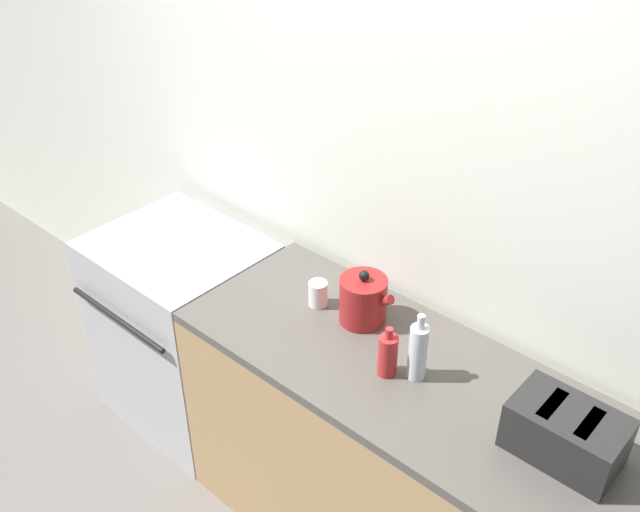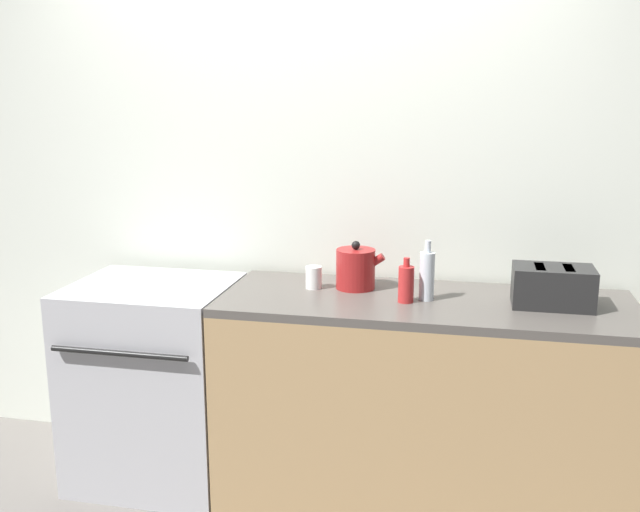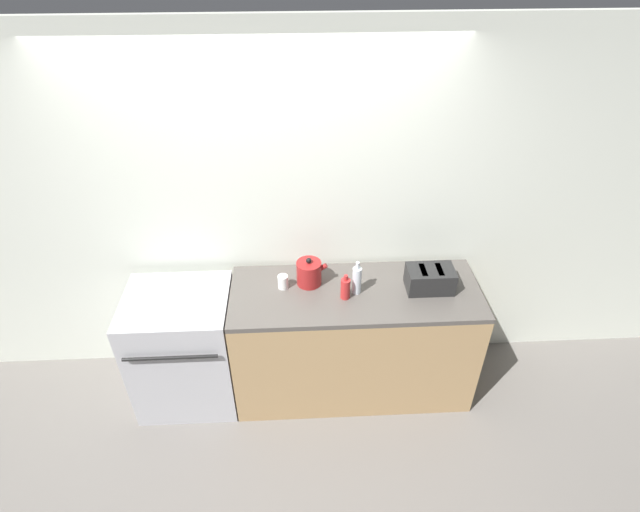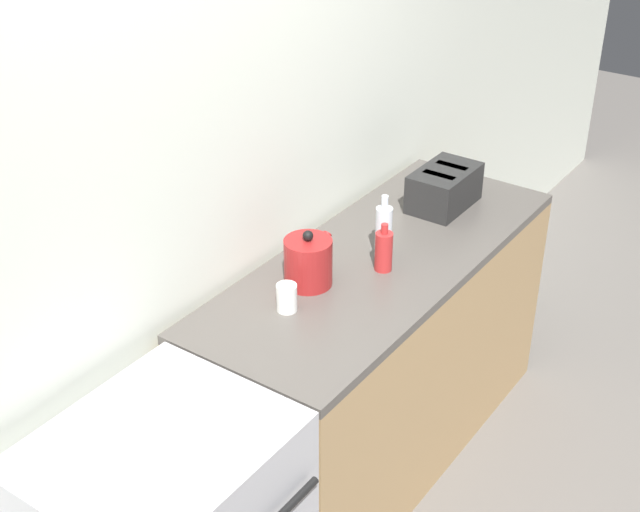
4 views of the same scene
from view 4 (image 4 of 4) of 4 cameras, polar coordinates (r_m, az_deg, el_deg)
wall_back at (r=2.93m, az=-8.46°, el=3.49°), size 8.00×0.05×2.60m
counter_block at (r=3.58m, az=3.69°, el=-6.45°), size 1.71×0.65×0.93m
kettle at (r=3.11m, az=-0.75°, el=-0.36°), size 0.21×0.17×0.21m
toaster at (r=3.68m, az=7.95°, el=4.35°), size 0.31×0.20×0.16m
bottle_clear at (r=3.27m, az=4.09°, el=1.58°), size 0.06×0.06×0.25m
bottle_red at (r=3.20m, az=4.10°, el=0.35°), size 0.06×0.06×0.19m
cup_white at (r=2.99m, az=-2.14°, el=-2.68°), size 0.07×0.07×0.10m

